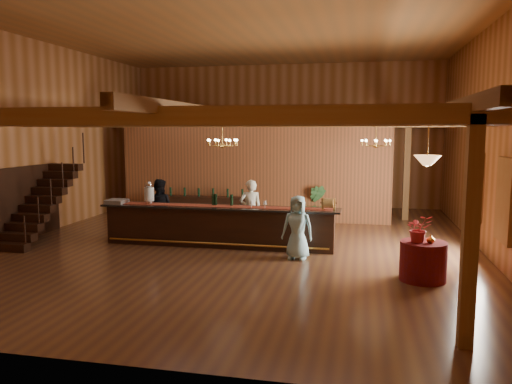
% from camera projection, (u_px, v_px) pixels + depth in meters
% --- Properties ---
extents(floor, '(14.00, 14.00, 0.00)m').
position_uv_depth(floor, '(242.00, 243.00, 13.19)').
color(floor, brown).
rests_on(floor, ground).
extents(ceiling, '(14.00, 14.00, 0.00)m').
position_uv_depth(ceiling, '(241.00, 29.00, 12.50)').
color(ceiling, '#9E6532').
rests_on(ceiling, wall_back).
extents(wall_back, '(12.00, 0.10, 5.50)m').
position_uv_depth(wall_back, '(284.00, 136.00, 19.64)').
color(wall_back, '#9E633C').
rests_on(wall_back, floor).
extents(wall_front, '(12.00, 0.10, 5.50)m').
position_uv_depth(wall_front, '(107.00, 150.00, 6.05)').
color(wall_front, '#9E633C').
rests_on(wall_front, floor).
extents(wall_left, '(0.10, 14.00, 5.50)m').
position_uv_depth(wall_left, '(36.00, 138.00, 14.08)').
color(wall_left, '#9E633C').
rests_on(wall_left, floor).
extents(wall_right, '(0.10, 14.00, 5.50)m').
position_uv_depth(wall_right, '(492.00, 140.00, 11.61)').
color(wall_right, '#9E633C').
rests_on(wall_right, floor).
extents(beam_grid, '(11.90, 13.90, 0.39)m').
position_uv_depth(beam_grid, '(246.00, 120.00, 13.28)').
color(beam_grid, brown).
rests_on(beam_grid, wall_left).
extents(support_posts, '(9.20, 10.20, 3.20)m').
position_uv_depth(support_posts, '(237.00, 185.00, 12.50)').
color(support_posts, brown).
rests_on(support_posts, floor).
extents(partition_wall, '(9.00, 0.18, 3.10)m').
position_uv_depth(partition_wall, '(252.00, 173.00, 16.49)').
color(partition_wall, brown).
rests_on(partition_wall, floor).
extents(window_right_front, '(0.12, 1.05, 1.75)m').
position_uv_depth(window_right_front, '(506.00, 200.00, 10.22)').
color(window_right_front, white).
rests_on(window_right_front, wall_right).
extents(window_right_back, '(0.12, 1.05, 1.75)m').
position_uv_depth(window_right_back, '(477.00, 186.00, 12.74)').
color(window_right_back, white).
rests_on(window_right_back, wall_right).
extents(staircase, '(1.00, 2.80, 2.00)m').
position_uv_depth(staircase, '(40.00, 204.00, 13.47)').
color(staircase, black).
rests_on(staircase, floor).
extents(backroom_boxes, '(4.10, 0.60, 1.10)m').
position_uv_depth(backroom_boxes, '(269.00, 196.00, 18.52)').
color(backroom_boxes, black).
rests_on(backroom_boxes, floor).
extents(tasting_bar, '(6.22, 0.82, 1.05)m').
position_uv_depth(tasting_bar, '(219.00, 226.00, 12.85)').
color(tasting_bar, black).
rests_on(tasting_bar, floor).
extents(beverage_dispenser, '(0.26, 0.26, 0.60)m').
position_uv_depth(beverage_dispenser, '(149.00, 193.00, 13.19)').
color(beverage_dispenser, silver).
rests_on(beverage_dispenser, tasting_bar).
extents(glass_rack_tray, '(0.50, 0.50, 0.10)m').
position_uv_depth(glass_rack_tray, '(117.00, 201.00, 13.31)').
color(glass_rack_tray, gray).
rests_on(glass_rack_tray, tasting_bar).
extents(raffle_drum, '(0.34, 0.24, 0.30)m').
position_uv_depth(raffle_drum, '(328.00, 203.00, 12.15)').
color(raffle_drum, '#A27840').
rests_on(raffle_drum, tasting_bar).
extents(bar_bottle_0, '(0.07, 0.07, 0.30)m').
position_uv_depth(bar_bottle_0, '(213.00, 200.00, 12.92)').
color(bar_bottle_0, black).
rests_on(bar_bottle_0, tasting_bar).
extents(bar_bottle_1, '(0.07, 0.07, 0.30)m').
position_uv_depth(bar_bottle_1, '(216.00, 200.00, 12.91)').
color(bar_bottle_1, black).
rests_on(bar_bottle_1, tasting_bar).
extents(bar_bottle_2, '(0.07, 0.07, 0.30)m').
position_uv_depth(bar_bottle_2, '(232.00, 200.00, 12.82)').
color(bar_bottle_2, black).
rests_on(bar_bottle_2, tasting_bar).
extents(backbar_shelf, '(2.87, 0.50, 0.80)m').
position_uv_depth(backbar_shelf, '(206.00, 209.00, 16.41)').
color(backbar_shelf, black).
rests_on(backbar_shelf, floor).
extents(round_table, '(0.91, 0.91, 0.79)m').
position_uv_depth(round_table, '(423.00, 261.00, 9.92)').
color(round_table, '#6B0E03').
rests_on(round_table, floor).
extents(chandelier_left, '(0.80, 0.80, 0.69)m').
position_uv_depth(chandelier_left, '(222.00, 142.00, 12.96)').
color(chandelier_left, gold).
rests_on(chandelier_left, beam_grid).
extents(chandelier_right, '(0.80, 0.80, 0.72)m').
position_uv_depth(chandelier_right, '(376.00, 142.00, 13.94)').
color(chandelier_right, gold).
rests_on(chandelier_right, beam_grid).
extents(pendant_lamp, '(0.52, 0.52, 0.90)m').
position_uv_depth(pendant_lamp, '(427.00, 160.00, 9.66)').
color(pendant_lamp, gold).
rests_on(pendant_lamp, beam_grid).
extents(bartender, '(0.70, 0.57, 1.66)m').
position_uv_depth(bartender, '(251.00, 210.00, 13.46)').
color(bartender, silver).
rests_on(bartender, floor).
extents(staff_second, '(0.80, 0.63, 1.63)m').
position_uv_depth(staff_second, '(159.00, 208.00, 13.87)').
color(staff_second, black).
rests_on(staff_second, floor).
extents(guest, '(0.79, 0.57, 1.49)m').
position_uv_depth(guest, '(297.00, 227.00, 11.52)').
color(guest, '#95CEDB').
rests_on(guest, floor).
extents(floor_plant, '(0.74, 0.62, 1.22)m').
position_uv_depth(floor_plant, '(315.00, 204.00, 16.09)').
color(floor_plant, '#264F25').
rests_on(floor_plant, floor).
extents(table_flowers, '(0.59, 0.54, 0.55)m').
position_uv_depth(table_flowers, '(419.00, 229.00, 9.79)').
color(table_flowers, '#B6292F').
rests_on(table_flowers, round_table).
extents(table_vase, '(0.15, 0.15, 0.27)m').
position_uv_depth(table_vase, '(431.00, 236.00, 9.73)').
color(table_vase, gold).
rests_on(table_vase, round_table).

